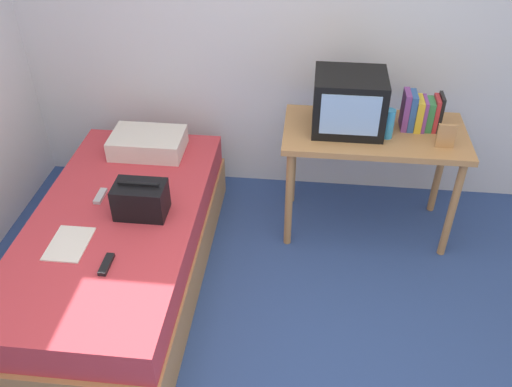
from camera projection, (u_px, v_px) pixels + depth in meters
wall_back at (297, 17)px, 3.66m from camera, size 5.20×0.10×2.60m
bed at (120, 247)px, 3.40m from camera, size 1.00×2.00×0.50m
desk at (373, 144)px, 3.55m from camera, size 1.16×0.60×0.78m
tv at (349, 102)px, 3.42m from camera, size 0.44×0.39×0.36m
water_bottle at (388, 124)px, 3.37m from camera, size 0.07×0.07×0.19m
book_row at (420, 112)px, 3.45m from camera, size 0.24×0.16×0.25m
picture_frame at (446, 136)px, 3.29m from camera, size 0.11×0.02×0.15m
pillow at (148, 143)px, 3.77m from camera, size 0.49×0.33×0.13m
handbag at (141, 199)px, 3.20m from camera, size 0.30×0.20×0.22m
magazine at (69, 244)px, 3.04m from camera, size 0.21×0.29×0.01m
remote_dark at (106, 264)px, 2.90m from camera, size 0.04×0.16×0.02m
remote_silver at (100, 196)px, 3.38m from camera, size 0.04×0.14×0.02m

